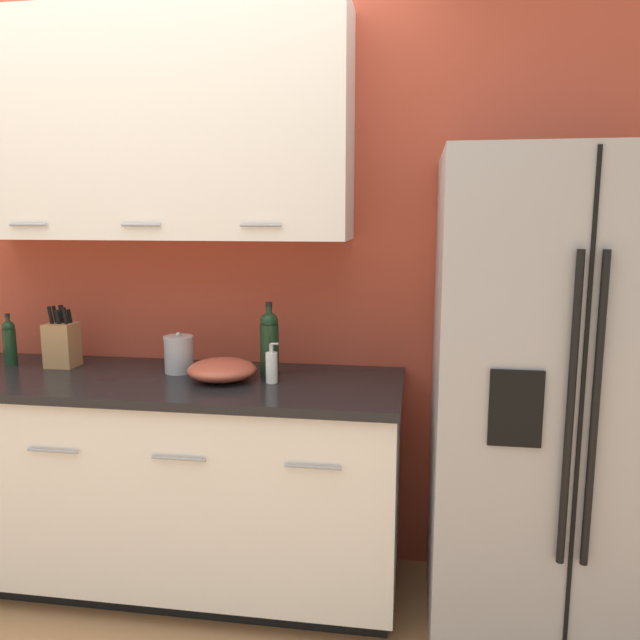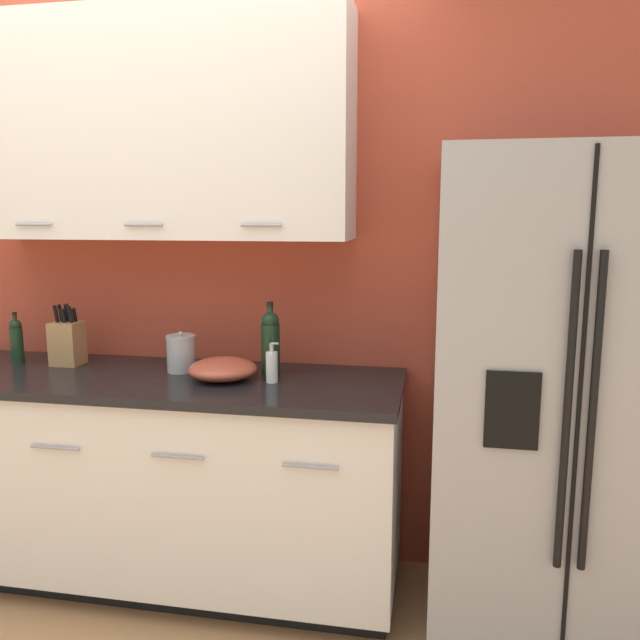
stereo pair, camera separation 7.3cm
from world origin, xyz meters
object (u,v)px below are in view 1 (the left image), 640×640
oil_bottle (10,342)px  mixing_bowl (222,370)px  knife_block (62,344)px  refrigerator (553,403)px  soap_dispenser (272,367)px  wine_bottle (269,342)px  steel_canister (179,354)px

oil_bottle → mixing_bowl: size_ratio=0.83×
knife_block → mixing_bowl: 0.76m
oil_bottle → knife_block: bearing=1.1°
refrigerator → soap_dispenser: 1.05m
refrigerator → wine_bottle: (-1.08, 0.15, 0.16)m
knife_block → wine_bottle: 0.92m
knife_block → steel_canister: 0.54m
oil_bottle → steel_canister: (0.78, -0.02, -0.03)m
soap_dispenser → oil_bottle: 1.20m
knife_block → oil_bottle: (-0.24, -0.00, 0.00)m
oil_bottle → mixing_bowl: (0.99, -0.11, -0.06)m
knife_block → mixing_bowl: knife_block is taller
oil_bottle → mixing_bowl: 1.00m
oil_bottle → mixing_bowl: oil_bottle is taller
knife_block → steel_canister: knife_block is taller
wine_bottle → knife_block: bearing=179.3°
oil_bottle → steel_canister: bearing=-1.2°
wine_bottle → steel_canister: (-0.38, -0.01, -0.06)m
wine_bottle → soap_dispenser: bearing=-72.9°
refrigerator → soap_dispenser: bearing=177.8°
soap_dispenser → oil_bottle: size_ratio=0.70×
soap_dispenser → mixing_bowl: bearing=178.2°
knife_block → steel_canister: size_ratio=1.57×
wine_bottle → soap_dispenser: wine_bottle is taller
knife_block → mixing_bowl: size_ratio=0.98×
refrigerator → oil_bottle: 2.25m
refrigerator → knife_block: (-2.00, 0.16, 0.12)m
refrigerator → wine_bottle: size_ratio=5.83×
steel_canister → knife_block: bearing=177.7°
mixing_bowl → knife_block: bearing=171.4°
oil_bottle → steel_canister: oil_bottle is taller
wine_bottle → steel_canister: bearing=-178.5°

